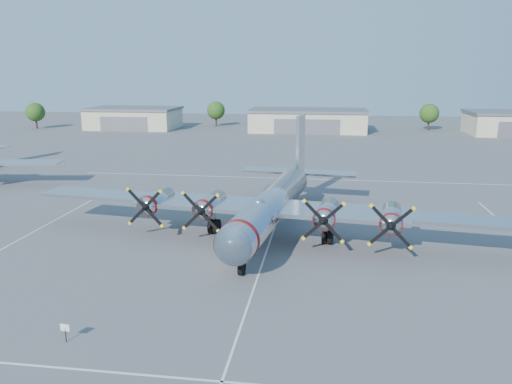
# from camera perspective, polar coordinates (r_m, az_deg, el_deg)

# --- Properties ---
(ground) EXTENTS (260.00, 260.00, 0.00)m
(ground) POSITION_cam_1_polar(r_m,az_deg,el_deg) (45.26, 1.82, -5.04)
(ground) COLOR #4F4F52
(ground) RESTS_ON ground
(parking_lines) EXTENTS (60.00, 50.08, 0.01)m
(parking_lines) POSITION_cam_1_polar(r_m,az_deg,el_deg) (43.61, 1.57, -5.76)
(parking_lines) COLOR silver
(parking_lines) RESTS_ON ground
(hangar_west) EXTENTS (22.60, 14.60, 5.40)m
(hangar_west) POSITION_cam_1_polar(r_m,az_deg,el_deg) (134.61, -13.77, 8.23)
(hangar_west) COLOR #B4AF8F
(hangar_west) RESTS_ON ground
(hangar_center) EXTENTS (28.60, 14.60, 5.40)m
(hangar_center) POSITION_cam_1_polar(r_m,az_deg,el_deg) (125.24, 5.95, 8.17)
(hangar_center) COLOR #B4AF8F
(hangar_center) RESTS_ON ground
(tree_far_west) EXTENTS (4.80, 4.80, 6.64)m
(tree_far_west) POSITION_cam_1_polar(r_m,az_deg,el_deg) (142.19, -23.91, 8.34)
(tree_far_west) COLOR #382619
(tree_far_west) RESTS_ON ground
(tree_west) EXTENTS (4.80, 4.80, 6.64)m
(tree_west) POSITION_cam_1_polar(r_m,az_deg,el_deg) (136.28, -4.60, 9.27)
(tree_west) COLOR #382619
(tree_west) RESTS_ON ground
(tree_east) EXTENTS (4.80, 4.80, 6.64)m
(tree_east) POSITION_cam_1_polar(r_m,az_deg,el_deg) (133.49, 19.19, 8.48)
(tree_east) COLOR #382619
(tree_east) RESTS_ON ground
(main_bomber_b29) EXTENTS (47.34, 35.33, 9.71)m
(main_bomber_b29) POSITION_cam_1_polar(r_m,az_deg,el_deg) (46.27, 2.08, -4.62)
(main_bomber_b29) COLOR silver
(main_bomber_b29) RESTS_ON ground
(info_placard) EXTENTS (0.56, 0.09, 1.07)m
(info_placard) POSITION_cam_1_polar(r_m,az_deg,el_deg) (30.13, -20.98, -14.46)
(info_placard) COLOR black
(info_placard) RESTS_ON ground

